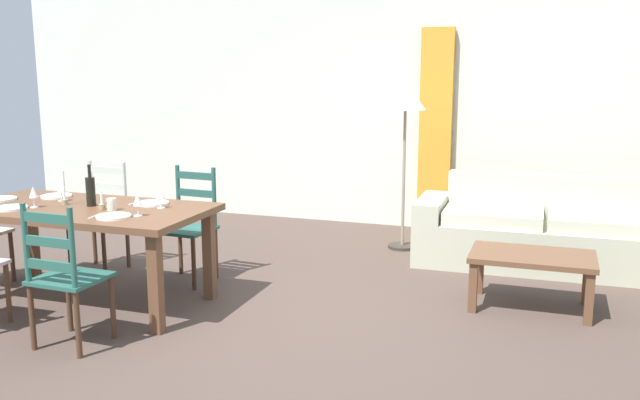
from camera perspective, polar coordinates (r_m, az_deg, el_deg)
ground_plane at (r=4.97m, az=-3.14°, el=-10.17°), size 9.60×9.60×0.02m
wall_far at (r=7.80m, az=5.98°, el=7.76°), size 9.60×0.16×2.70m
curtain_panel_left at (r=7.58m, az=9.58°, el=5.68°), size 0.35×0.08×2.20m
dining_table at (r=5.48m, az=-19.05°, el=-1.42°), size 1.90×0.96×0.75m
dining_chair_near_right at (r=4.68m, az=-20.47°, el=-5.95°), size 0.43×0.41×0.96m
dining_chair_far_left at (r=6.39m, az=-17.74°, el=-1.33°), size 0.42×0.40×0.96m
dining_chair_far_right at (r=5.88m, az=-10.82°, el=-2.04°), size 0.45×0.43×0.96m
dinner_plate_near_left at (r=5.57m, az=-24.35°, el=-0.61°), size 0.24×0.24×0.02m
dinner_plate_near_right at (r=5.00m, az=-16.79°, el=-1.32°), size 0.24×0.24×0.02m
fork_near_right at (r=5.09m, az=-18.16°, el=-1.25°), size 0.03×0.17×0.01m
dinner_plate_far_left at (r=5.93m, az=-21.07°, el=0.30°), size 0.24×0.24×0.02m
fork_far_left at (r=6.03m, az=-22.16°, el=0.33°), size 0.02×0.17×0.01m
dinner_plate_far_right at (r=5.40m, az=-13.72°, el=-0.26°), size 0.24×0.24×0.02m
fork_far_right at (r=5.49m, az=-15.04°, el=-0.22°), size 0.03×0.17×0.01m
dinner_plate_head_west at (r=5.97m, az=-25.03°, el=0.07°), size 0.24×0.24×0.02m
wine_bottle at (r=5.45m, az=-18.54°, el=0.75°), size 0.07×0.07×0.32m
wine_glass_near_left at (r=5.54m, az=-22.74°, el=0.54°), size 0.06×0.06×0.16m
wine_glass_near_right at (r=4.98m, az=-14.95°, el=-0.06°), size 0.06×0.06×0.16m
wine_glass_far_left at (r=5.73m, az=-20.72°, el=1.01°), size 0.06×0.06×0.16m
wine_glass_far_right at (r=5.22m, az=-13.12°, el=0.52°), size 0.06×0.06×0.16m
coffee_cup_primary at (r=5.25m, az=-16.94°, el=-0.35°), size 0.07×0.07×0.09m
candle_tall at (r=5.58m, az=-20.49°, el=0.39°), size 0.05×0.05×0.26m
candle_short at (r=5.30m, az=-17.69°, el=-0.35°), size 0.05×0.05×0.14m
couch at (r=6.55m, az=18.17°, el=-2.73°), size 2.29×0.84×0.80m
coffee_table at (r=5.36m, az=17.23°, el=-4.98°), size 0.90×0.56×0.42m
standing_lamp at (r=6.72m, az=7.12°, el=7.73°), size 0.40×0.40×1.64m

